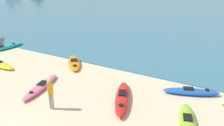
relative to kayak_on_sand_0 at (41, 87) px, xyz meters
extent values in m
cube|color=teal|center=(1.69, 39.31, -0.09)|extent=(160.00, 70.00, 0.06)
ellipsoid|color=#E5668C|center=(0.00, 0.00, 0.00)|extent=(1.35, 3.31, 0.24)
cube|color=black|center=(-0.04, 0.16, 0.14)|extent=(0.46, 0.65, 0.05)
cylinder|color=black|center=(0.21, -0.87, 0.13)|extent=(0.21, 0.21, 0.02)
ellipsoid|color=red|center=(4.34, 0.98, 0.04)|extent=(2.01, 3.42, 0.34)
cube|color=black|center=(4.27, 1.14, 0.24)|extent=(0.58, 0.71, 0.05)
cylinder|color=black|center=(4.73, 0.11, 0.22)|extent=(0.23, 0.23, 0.02)
ellipsoid|color=orange|center=(-0.60, 3.66, 0.00)|extent=(2.42, 2.66, 0.24)
cube|color=black|center=(-0.69, 3.77, 0.14)|extent=(0.65, 0.66, 0.05)
cylinder|color=black|center=(-0.10, 3.07, 0.13)|extent=(0.27, 0.27, 0.02)
ellipsoid|color=blue|center=(7.05, 3.30, 0.03)|extent=(2.82, 1.59, 0.32)
cube|color=black|center=(6.92, 3.25, 0.22)|extent=(0.59, 0.49, 0.05)
cylinder|color=black|center=(7.76, 3.58, 0.20)|extent=(0.21, 0.21, 0.02)
ellipsoid|color=teal|center=(-7.25, 3.35, 0.02)|extent=(1.43, 3.65, 0.30)
cylinder|color=black|center=(-7.03, 4.31, 0.18)|extent=(0.22, 0.22, 0.02)
ellipsoid|color=#8CCC2D|center=(7.60, 0.53, 0.00)|extent=(1.62, 3.14, 0.26)
cube|color=black|center=(7.55, 0.68, 0.16)|extent=(0.53, 0.64, 0.05)
cylinder|color=gray|center=(1.81, -1.24, 0.27)|extent=(0.11, 0.11, 0.78)
cylinder|color=gray|center=(1.95, -1.24, 0.27)|extent=(0.11, 0.11, 0.78)
cube|color=orange|center=(1.88, -1.24, 0.94)|extent=(0.28, 0.28, 0.56)
cylinder|color=orange|center=(1.76, -1.24, 0.95)|extent=(0.08, 0.08, 0.53)
cylinder|color=orange|center=(1.99, -1.24, 0.95)|extent=(0.08, 0.08, 0.53)
sphere|color=beige|center=(1.88, -1.24, 1.33)|extent=(0.21, 0.21, 0.21)
camera|label=1|loc=(9.42, -8.92, 6.18)|focal=42.00mm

